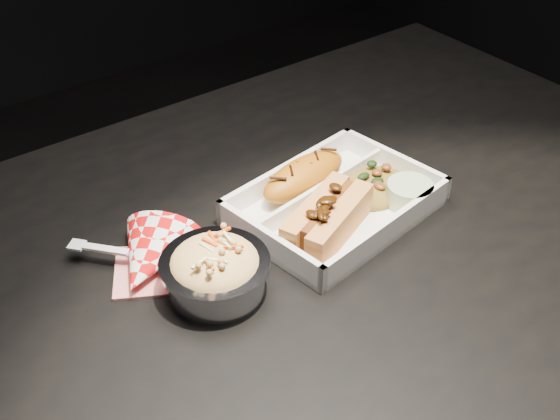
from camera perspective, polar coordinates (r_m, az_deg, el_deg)
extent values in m
cube|color=black|center=(0.88, 2.30, -3.06)|extent=(1.20, 0.80, 0.03)
cylinder|color=black|center=(1.61, 9.46, 0.90)|extent=(0.05, 0.05, 0.72)
cube|color=white|center=(0.91, 4.53, -0.05)|extent=(0.27, 0.21, 0.01)
cube|color=white|center=(0.95, 0.66, 2.90)|extent=(0.25, 0.04, 0.04)
cube|color=white|center=(0.86, 8.87, -1.71)|extent=(0.25, 0.04, 0.04)
cube|color=white|center=(0.83, -0.92, -2.82)|extent=(0.03, 0.18, 0.04)
cube|color=white|center=(0.98, 9.23, 3.69)|extent=(0.03, 0.18, 0.04)
cube|color=white|center=(0.92, 3.39, 1.27)|extent=(0.23, 0.04, 0.03)
ellipsoid|color=#B76712|center=(0.93, 1.95, 2.77)|extent=(0.15, 0.08, 0.05)
cube|color=#DA8E4A|center=(0.85, 4.89, -1.10)|extent=(0.14, 0.07, 0.04)
cube|color=#DA8E4A|center=(0.86, 2.88, -0.38)|extent=(0.14, 0.07, 0.04)
cylinder|color=brown|center=(0.85, 3.90, -0.26)|extent=(0.12, 0.07, 0.03)
ellipsoid|color=olive|center=(0.94, 7.67, 2.37)|extent=(0.12, 0.10, 0.03)
cylinder|color=#A8C192|center=(0.92, 10.47, 1.30)|extent=(0.06, 0.06, 0.03)
cylinder|color=silver|center=(0.79, -5.24, -5.43)|extent=(0.11, 0.11, 0.04)
cylinder|color=silver|center=(0.78, -5.33, -4.31)|extent=(0.12, 0.12, 0.01)
ellipsoid|color=beige|center=(0.78, -5.33, -4.31)|extent=(0.10, 0.10, 0.04)
cube|color=red|center=(0.84, -9.56, -4.77)|extent=(0.14, 0.13, 0.00)
cone|color=red|center=(0.83, -10.60, -3.86)|extent=(0.15, 0.15, 0.10)
cube|color=white|center=(0.85, -14.08, -3.11)|extent=(0.05, 0.05, 0.00)
cube|color=white|center=(0.86, -16.19, -2.75)|extent=(0.03, 0.03, 0.00)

